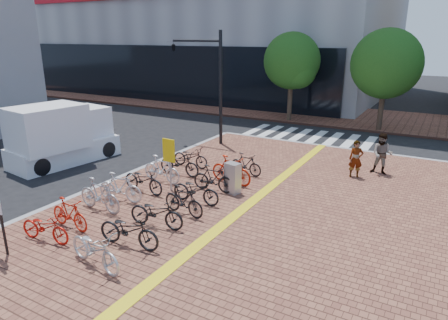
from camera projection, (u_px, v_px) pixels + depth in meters
The scene contains 27 objects.
ground at pixel (151, 228), 12.62m from camera, with size 120.00×120.00×0.00m, color black.
kerb_north at pixel (341, 149), 21.16m from camera, with size 14.00×0.25×0.15m, color gray.
far_sidewalk at pixel (330, 115), 30.05m from camera, with size 70.00×8.00×0.15m, color brown.
crosswalk at pixel (307, 137), 24.02m from camera, with size 7.50×4.00×0.01m.
street_trees at pixel (405, 66), 23.53m from camera, with size 16.20×4.60×6.35m.
bike_0 at pixel (45, 227), 11.42m from camera, with size 0.59×1.69×0.89m, color #B7150D.
bike_1 at pixel (69, 214), 12.18m from camera, with size 0.46×1.62×0.97m, color red.
bike_2 at pixel (99, 195), 13.38m from camera, with size 0.54×1.90×1.14m, color #A3A3A7.
bike_3 at pixel (120, 187), 14.16m from camera, with size 0.50×1.77×1.06m, color silver.
bike_4 at pixel (143, 180), 15.01m from camera, with size 0.66×1.89×1.00m, color black.
bike_5 at pixel (162, 169), 16.03m from camera, with size 0.52×1.83×1.10m, color silver.
bike_6 at pixel (179, 163), 16.89m from camera, with size 0.67×1.94×1.02m, color black.
bike_7 at pixel (191, 157), 17.94m from camera, with size 0.62×1.79×0.94m, color black.
bike_8 at pixel (95, 249), 10.11m from camera, with size 0.68×1.96×1.03m, color silver.
bike_9 at pixel (129, 230), 11.11m from camera, with size 0.68×1.94×1.02m, color black.
bike_10 at pixel (156, 212), 12.27m from camera, with size 0.64×1.85×0.97m, color black.
bike_11 at pixel (184, 201), 13.11m from camera, with size 0.47×1.66×1.00m, color black.
bike_12 at pixel (196, 190), 14.06m from camera, with size 0.65×1.85×0.97m, color black.
bike_13 at pixel (213, 179), 15.09m from camera, with size 0.48×1.70×1.02m, color black.
bike_14 at pixel (231, 170), 15.87m from camera, with size 0.53×1.89×1.14m, color #AF210C.
bike_15 at pixel (246, 164), 16.93m from camera, with size 0.44×1.55×0.93m, color black.
pedestrian_a at pixel (356, 159), 16.57m from camera, with size 0.57×0.37×1.56m, color gray.
pedestrian_b at pixel (382, 154), 16.91m from camera, with size 0.86×0.67×1.77m, color #4E5663.
utility_box at pixel (233, 178), 14.92m from camera, with size 0.54×0.39×1.17m, color #ACADB1.
yellow_sign at pixel (169, 155), 14.92m from camera, with size 0.55×0.14×2.03m.
traffic_light_pole at pixel (198, 66), 21.40m from camera, with size 3.20×1.23×5.96m.
box_truck at pixel (61, 135), 18.82m from camera, with size 2.76×5.16×2.85m.
Camera 1 is at (7.61, -8.79, 5.84)m, focal length 32.00 mm.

